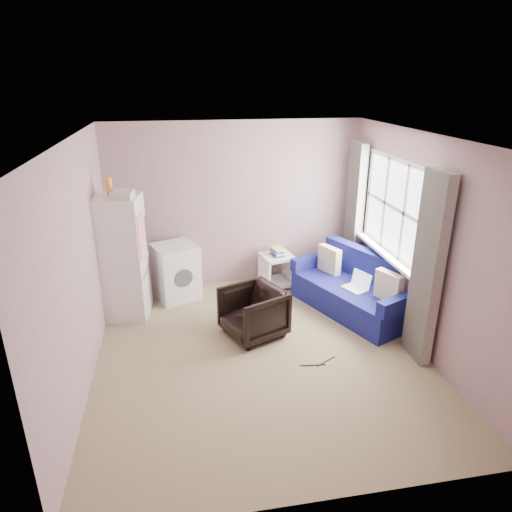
% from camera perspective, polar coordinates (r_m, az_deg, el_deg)
% --- Properties ---
extents(room, '(3.84, 4.24, 2.54)m').
position_cam_1_polar(room, '(5.00, 0.85, 0.23)').
color(room, '#998764').
rests_on(room, ground).
extents(armchair, '(0.85, 0.88, 0.70)m').
position_cam_1_polar(armchair, '(5.73, -0.35, -6.78)').
color(armchair, black).
rests_on(armchair, ground).
extents(fridge, '(0.66, 0.64, 1.90)m').
position_cam_1_polar(fridge, '(6.28, -16.34, -0.11)').
color(fridge, silver).
rests_on(fridge, ground).
extents(washing_machine, '(0.75, 0.75, 0.81)m').
position_cam_1_polar(washing_machine, '(6.78, -9.99, -1.78)').
color(washing_machine, silver).
rests_on(washing_machine, ground).
extents(side_table, '(0.54, 0.54, 0.63)m').
position_cam_1_polar(side_table, '(7.09, 2.63, -1.51)').
color(side_table, white).
rests_on(side_table, ground).
extents(sofa, '(1.47, 1.97, 0.80)m').
position_cam_1_polar(sofa, '(6.52, 12.36, -4.22)').
color(sofa, navy).
rests_on(sofa, ground).
extents(window_dressing, '(0.17, 2.62, 2.18)m').
position_cam_1_polar(window_dressing, '(6.21, 15.80, 2.28)').
color(window_dressing, white).
rests_on(window_dressing, ground).
extents(floor_cables, '(0.46, 0.16, 0.01)m').
position_cam_1_polar(floor_cables, '(5.42, 7.93, -13.13)').
color(floor_cables, black).
rests_on(floor_cables, ground).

